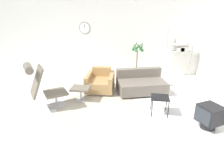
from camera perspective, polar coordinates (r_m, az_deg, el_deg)
name	(u,v)px	position (r m, az deg, el deg)	size (l,w,h in m)	color
ground_plane	(98,107)	(5.43, -3.97, -6.66)	(12.00, 12.00, 0.00)	white
wall_back	(114,37)	(8.08, 0.47, 13.18)	(12.00, 0.09, 2.80)	silver
round_rug	(99,108)	(5.39, -3.76, -6.80)	(2.23, 2.23, 0.01)	#BCB29E
lounge_chair	(42,83)	(5.40, -19.43, 0.24)	(1.09, 1.00, 1.24)	#BCBCC1
ottoman	(81,90)	(5.76, -8.95, -1.79)	(0.52, 0.44, 0.40)	#BCBCC1
armchair_red	(100,83)	(6.38, -3.36, 0.36)	(0.88, 0.95, 0.69)	silver
couch_low	(141,84)	(6.36, 8.26, -0.08)	(1.66, 1.31, 0.68)	black
side_table	(160,99)	(5.08, 13.57, -4.15)	(0.43, 0.43, 0.46)	black
crt_television	(210,116)	(4.91, 26.10, -8.17)	(0.61, 0.62, 0.54)	black
potted_plant	(137,62)	(7.56, 7.20, 6.33)	(0.48, 0.50, 1.39)	brown
shelf_unit	(181,47)	(7.92, 19.19, 9.95)	(1.00, 0.28, 1.78)	#BCBCC1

